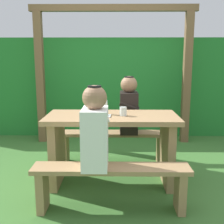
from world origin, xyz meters
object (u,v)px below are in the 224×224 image
at_px(person_black_coat, 129,107).
at_px(bottle_right, 105,106).
at_px(picnic_table, 112,137).
at_px(person_white_shirt, 95,130).
at_px(bench_near, 111,179).
at_px(bench_far, 113,141).
at_px(bottle_left, 88,106).
at_px(drinking_glass, 123,111).
at_px(cell_phone, 107,116).

bearing_deg(person_black_coat, bottle_right, -118.13).
bearing_deg(picnic_table, person_white_shirt, -103.46).
bearing_deg(bench_near, bench_far, 90.00).
relative_size(bottle_left, bottle_right, 0.98).
bearing_deg(drinking_glass, bottle_left, 169.61).
distance_m(bench_far, bottle_right, 0.77).
height_order(bench_near, bench_far, same).
distance_m(bench_far, drinking_glass, 0.80).
bearing_deg(cell_phone, picnic_table, 57.11).
relative_size(bench_near, cell_phone, 10.00).
distance_m(bench_far, person_black_coat, 0.49).
bearing_deg(bench_far, person_black_coat, -0.93).
relative_size(picnic_table, person_white_shirt, 1.95).
xyz_separation_m(drinking_glass, bottle_right, (-0.20, 0.08, 0.04)).
height_order(bench_far, drinking_glass, drinking_glass).
height_order(picnic_table, bench_far, picnic_table).
xyz_separation_m(bottle_left, cell_phone, (0.21, -0.11, -0.08)).
distance_m(picnic_table, bench_far, 0.62).
distance_m(picnic_table, bottle_left, 0.43).
height_order(bench_near, bottle_right, bottle_right).
xyz_separation_m(bench_far, person_white_shirt, (-0.14, -1.17, 0.45)).
bearing_deg(drinking_glass, bench_far, 100.88).
bearing_deg(person_white_shirt, picnic_table, 76.54).
relative_size(drinking_glass, bottle_right, 0.41).
relative_size(drinking_glass, cell_phone, 0.67).
bearing_deg(person_white_shirt, bench_near, -1.36).
bearing_deg(bench_near, drinking_glass, 78.09).
bearing_deg(bench_near, bottle_right, 97.11).
bearing_deg(drinking_glass, person_black_coat, 81.89).
bearing_deg(picnic_table, person_black_coat, 70.63).
relative_size(person_black_coat, bottle_right, 3.16).
xyz_separation_m(person_black_coat, cell_phone, (-0.25, -0.65, 0.02)).
xyz_separation_m(drinking_glass, bottle_left, (-0.38, 0.07, 0.04)).
height_order(bottle_left, bottle_right, bottle_right).
bearing_deg(bottle_right, drinking_glass, -21.59).
relative_size(bench_far, person_black_coat, 1.95).
relative_size(bench_near, bottle_left, 6.30).
relative_size(drinking_glass, bottle_left, 0.42).
height_order(drinking_glass, cell_phone, drinking_glass).
distance_m(person_black_coat, bottle_right, 0.61).
relative_size(person_white_shirt, cell_phone, 5.14).
bearing_deg(cell_phone, drinking_glass, 15.95).
height_order(bottle_right, cell_phone, bottle_right).
relative_size(bench_far, bottle_left, 6.30).
bearing_deg(bottle_right, person_black_coat, 61.87).
distance_m(person_black_coat, cell_phone, 0.70).
relative_size(person_white_shirt, bottle_left, 3.24).
bearing_deg(picnic_table, bench_near, -90.00).
relative_size(bench_far, person_white_shirt, 1.95).
distance_m(person_white_shirt, cell_phone, 0.52).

